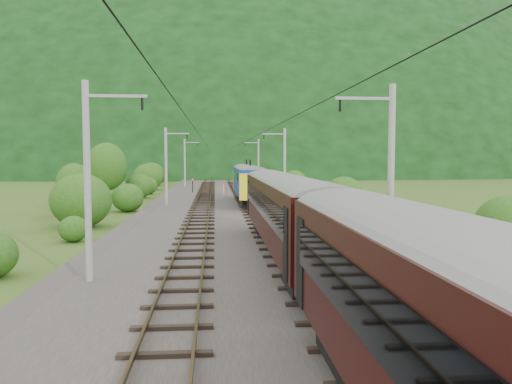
{
  "coord_description": "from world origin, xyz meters",
  "views": [
    {
      "loc": [
        -1.13,
        -20.28,
        5.3
      ],
      "look_at": [
        2.0,
        17.77,
        2.6
      ],
      "focal_mm": 35.0,
      "sensor_mm": 36.0,
      "label": 1
    }
  ],
  "objects": [
    {
      "name": "overhead_wires",
      "position": [
        0.0,
        10.0,
        7.1
      ],
      "size": [
        4.83,
        198.0,
        0.03
      ],
      "color": "black",
      "rests_on": "ground"
    },
    {
      "name": "hazard_post_near",
      "position": [
        -0.0,
        47.58,
        0.95
      ],
      "size": [
        0.14,
        0.14,
        1.29
      ],
      "primitive_type": "cylinder",
      "color": "red",
      "rests_on": "railbed"
    },
    {
      "name": "catenary_left",
      "position": [
        -6.12,
        32.0,
        4.5
      ],
      "size": [
        2.54,
        192.28,
        8.0
      ],
      "color": "gray",
      "rests_on": "railbed"
    },
    {
      "name": "signal",
      "position": [
        -4.3,
        50.09,
        1.43
      ],
      "size": [
        0.21,
        0.21,
        1.92
      ],
      "color": "black",
      "rests_on": "railbed"
    },
    {
      "name": "mountain_main",
      "position": [
        0.0,
        260.0,
        0.0
      ],
      "size": [
        504.0,
        360.0,
        244.0
      ],
      "primitive_type": "ellipsoid",
      "color": "black",
      "rests_on": "ground"
    },
    {
      "name": "track_right",
      "position": [
        2.4,
        10.0,
        0.37
      ],
      "size": [
        2.4,
        220.0,
        0.27
      ],
      "color": "#503722",
      "rests_on": "railbed"
    },
    {
      "name": "vegetation_left",
      "position": [
        -12.89,
        23.7,
        2.37
      ],
      "size": [
        11.57,
        152.0,
        7.05
      ],
      "color": "#1E4612",
      "rests_on": "ground"
    },
    {
      "name": "catenary_right",
      "position": [
        6.12,
        32.0,
        4.5
      ],
      "size": [
        2.54,
        192.28,
        8.0
      ],
      "color": "gray",
      "rests_on": "railbed"
    },
    {
      "name": "track_left",
      "position": [
        -2.4,
        10.0,
        0.37
      ],
      "size": [
        2.4,
        220.0,
        0.27
      ],
      "color": "#503722",
      "rests_on": "railbed"
    },
    {
      "name": "vegetation_right",
      "position": [
        10.86,
        12.57,
        1.42
      ],
      "size": [
        7.35,
        110.57,
        3.22
      ],
      "color": "#1E4612",
      "rests_on": "ground"
    },
    {
      "name": "hazard_post_far",
      "position": [
        0.18,
        41.0,
        1.05
      ],
      "size": [
        0.16,
        0.16,
        1.51
      ],
      "primitive_type": "cylinder",
      "color": "red",
      "rests_on": "railbed"
    },
    {
      "name": "ground",
      "position": [
        0.0,
        0.0,
        0.0
      ],
      "size": [
        600.0,
        600.0,
        0.0
      ],
      "primitive_type": "plane",
      "color": "#344D18",
      "rests_on": "ground"
    },
    {
      "name": "mountain_ridge",
      "position": [
        -120.0,
        300.0,
        0.0
      ],
      "size": [
        336.0,
        280.0,
        132.0
      ],
      "primitive_type": "ellipsoid",
      "color": "black",
      "rests_on": "ground"
    },
    {
      "name": "railbed",
      "position": [
        0.0,
        10.0,
        0.15
      ],
      "size": [
        14.0,
        220.0,
        0.3
      ],
      "primitive_type": "cube",
      "color": "#38332D",
      "rests_on": "ground"
    }
  ]
}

